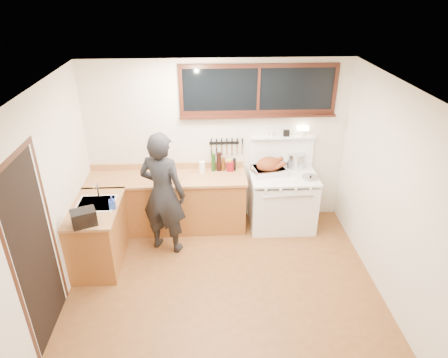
{
  "coord_description": "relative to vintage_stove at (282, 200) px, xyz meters",
  "views": [
    {
      "loc": [
        -0.21,
        -3.99,
        3.65
      ],
      "look_at": [
        0.05,
        0.85,
        1.15
      ],
      "focal_mm": 32.0,
      "sensor_mm": 36.0,
      "label": 1
    }
  ],
  "objects": [
    {
      "name": "roast_turkey",
      "position": [
        -0.22,
        0.09,
        0.54
      ],
      "size": [
        0.56,
        0.47,
        0.26
      ],
      "color": "silver",
      "rests_on": "vintage_stove"
    },
    {
      "name": "counter_left",
      "position": [
        -2.7,
        -0.79,
        -0.02
      ],
      "size": [
        0.64,
        1.09,
        0.9
      ],
      "color": "brown",
      "rests_on": "ground"
    },
    {
      "name": "vintage_stove",
      "position": [
        0.0,
        0.0,
        0.0
      ],
      "size": [
        1.02,
        0.74,
        1.58
      ],
      "color": "white",
      "rests_on": "ground"
    },
    {
      "name": "saucepan",
      "position": [
        0.01,
        0.26,
        0.49
      ],
      "size": [
        0.18,
        0.28,
        0.11
      ],
      "color": "silver",
      "rests_on": "vintage_stove"
    },
    {
      "name": "sink_unit",
      "position": [
        -2.68,
        -0.71,
        0.38
      ],
      "size": [
        0.5,
        0.45,
        0.37
      ],
      "color": "white",
      "rests_on": "counter_left"
    },
    {
      "name": "knife_strip",
      "position": [
        -0.88,
        0.32,
        0.84
      ],
      "size": [
        0.52,
        0.03,
        0.28
      ],
      "color": "black",
      "rests_on": "room_shell"
    },
    {
      "name": "ground_plane",
      "position": [
        -1.0,
        -1.41,
        -0.48
      ],
      "size": [
        4.0,
        3.5,
        0.02
      ],
      "primitive_type": "cube",
      "color": "brown"
    },
    {
      "name": "toaster",
      "position": [
        -2.7,
        -1.21,
        0.53
      ],
      "size": [
        0.35,
        0.3,
        0.2
      ],
      "color": "black",
      "rests_on": "counter_left"
    },
    {
      "name": "cutting_board",
      "position": [
        -1.76,
        -0.0,
        0.49
      ],
      "size": [
        0.5,
        0.44,
        0.14
      ],
      "color": "#AF7745",
      "rests_on": "counter_back"
    },
    {
      "name": "room_shell",
      "position": [
        -1.0,
        -1.41,
        1.18
      ],
      "size": [
        4.1,
        3.6,
        2.65
      ],
      "color": "beige",
      "rests_on": "ground"
    },
    {
      "name": "man",
      "position": [
        -1.8,
        -0.51,
        0.45
      ],
      "size": [
        0.78,
        0.65,
        1.83
      ],
      "color": "black",
      "rests_on": "ground"
    },
    {
      "name": "back_window",
      "position": [
        -0.4,
        0.31,
        1.6
      ],
      "size": [
        2.32,
        0.13,
        0.77
      ],
      "color": "black",
      "rests_on": "room_shell"
    },
    {
      "name": "soap_bottle",
      "position": [
        -2.43,
        -0.84,
        0.52
      ],
      "size": [
        0.1,
        0.1,
        0.18
      ],
      "color": "#2141A7",
      "rests_on": "counter_left"
    },
    {
      "name": "pot_lid",
      "position": [
        0.38,
        -0.12,
        0.45
      ],
      "size": [
        0.33,
        0.33,
        0.04
      ],
      "color": "silver",
      "rests_on": "vintage_stove"
    },
    {
      "name": "bottle_cluster",
      "position": [
        -0.95,
        0.22,
        0.56
      ],
      "size": [
        0.38,
        0.07,
        0.3
      ],
      "color": "black",
      "rests_on": "counter_back"
    },
    {
      "name": "counter_back",
      "position": [
        -1.8,
        0.04,
        -0.01
      ],
      "size": [
        2.44,
        0.64,
        1.0
      ],
      "color": "brown",
      "rests_on": "ground"
    },
    {
      "name": "stockpot",
      "position": [
        0.23,
        0.26,
        0.56
      ],
      "size": [
        0.29,
        0.29,
        0.25
      ],
      "color": "silver",
      "rests_on": "vintage_stove"
    },
    {
      "name": "coffee_tin",
      "position": [
        -0.81,
        0.2,
        0.51
      ],
      "size": [
        0.12,
        0.11,
        0.15
      ],
      "color": "maroon",
      "rests_on": "counter_back"
    },
    {
      "name": "left_doorway",
      "position": [
        -2.99,
        -1.96,
        0.62
      ],
      "size": [
        0.02,
        1.04,
        2.17
      ],
      "color": "black",
      "rests_on": "ground"
    },
    {
      "name": "pitcher",
      "position": [
        -1.25,
        0.16,
        0.53
      ],
      "size": [
        0.1,
        0.1,
        0.19
      ],
      "color": "white",
      "rests_on": "counter_back"
    }
  ]
}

